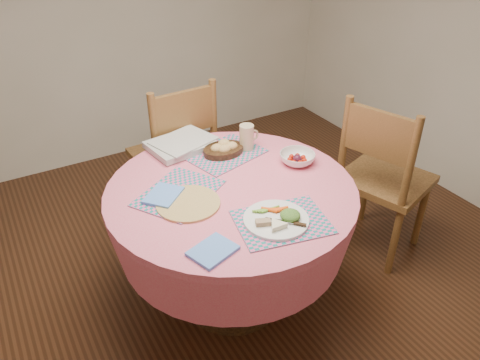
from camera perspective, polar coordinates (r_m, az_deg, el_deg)
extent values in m
plane|color=#331C0F|center=(2.78, -0.92, -14.03)|extent=(4.00, 4.00, 0.00)
cylinder|color=pink|center=(2.30, -1.07, -1.39)|extent=(1.24, 1.24, 0.04)
cone|color=pink|center=(2.40, -1.03, -4.76)|extent=(1.24, 1.24, 0.30)
cylinder|color=black|center=(2.62, -0.96, -10.71)|extent=(0.14, 0.14, 0.44)
cylinder|color=black|center=(2.75, -0.92, -13.60)|extent=(0.56, 0.56, 0.06)
cube|color=brown|center=(2.97, 17.30, 0.02)|extent=(0.59, 0.60, 0.04)
cylinder|color=brown|center=(3.19, 21.23, -3.66)|extent=(0.06, 0.06, 0.50)
cylinder|color=brown|center=(3.31, 15.05, -1.10)|extent=(0.06, 0.06, 0.50)
cylinder|color=brown|center=(2.90, 18.32, -6.99)|extent=(0.06, 0.06, 0.50)
cylinder|color=brown|center=(3.03, 11.65, -4.02)|extent=(0.06, 0.06, 0.50)
cylinder|color=brown|center=(2.60, 20.05, 1.76)|extent=(0.06, 0.06, 0.55)
cylinder|color=brown|center=(2.74, 12.59, 4.62)|extent=(0.06, 0.06, 0.55)
cube|color=brown|center=(2.61, 16.59, 5.34)|extent=(0.15, 0.39, 0.26)
cube|color=brown|center=(3.13, -8.16, 2.98)|extent=(0.51, 0.49, 0.04)
cylinder|color=brown|center=(3.47, -6.31, 1.57)|extent=(0.05, 0.05, 0.49)
cylinder|color=brown|center=(3.34, -12.28, -0.35)|extent=(0.05, 0.05, 0.49)
cylinder|color=brown|center=(3.19, -3.16, -1.28)|extent=(0.05, 0.05, 0.49)
cylinder|color=brown|center=(3.05, -9.57, -3.52)|extent=(0.05, 0.05, 0.49)
cylinder|color=brown|center=(2.92, -3.24, 7.08)|extent=(0.05, 0.05, 0.55)
cylinder|color=brown|center=(2.76, -10.33, 5.06)|extent=(0.05, 0.05, 0.55)
cube|color=brown|center=(2.79, -6.84, 8.13)|extent=(0.40, 0.05, 0.26)
cube|color=#167B7B|center=(2.07, 5.14, -5.12)|extent=(0.45, 0.38, 0.01)
cube|color=#167B7B|center=(2.27, -7.45, -1.60)|extent=(0.50, 0.47, 0.01)
cube|color=#167B7B|center=(2.58, -1.87, 3.22)|extent=(0.46, 0.39, 0.01)
cylinder|color=#AE8D4B|center=(2.19, -6.34, -2.84)|extent=(0.30, 0.30, 0.01)
cube|color=#5B8EEA|center=(1.91, -3.34, -8.62)|extent=(0.21, 0.19, 0.01)
cube|color=#5B8EEA|center=(2.24, -9.31, -1.85)|extent=(0.23, 0.22, 0.01)
cylinder|color=white|center=(2.07, 4.42, -4.83)|extent=(0.29, 0.29, 0.01)
ellipsoid|color=#2C591E|center=(2.07, 5.98, -3.91)|extent=(0.12, 0.12, 0.04)
cylinder|color=#F1E6C1|center=(2.01, 5.24, -5.44)|extent=(0.09, 0.09, 0.02)
cube|color=#89664F|center=(2.00, 3.46, -5.51)|extent=(0.07, 0.06, 0.02)
cube|color=silver|center=(2.05, 5.36, -4.84)|extent=(0.11, 0.12, 0.00)
cylinder|color=black|center=(2.58, -2.04, 3.65)|extent=(0.23, 0.23, 0.03)
ellipsoid|color=#DDC171|center=(2.54, -2.85, 4.13)|extent=(0.07, 0.06, 0.05)
ellipsoid|color=#DDC171|center=(2.59, -1.99, 4.72)|extent=(0.07, 0.06, 0.05)
ellipsoid|color=#DDC171|center=(2.56, -1.05, 4.38)|extent=(0.07, 0.06, 0.05)
ellipsoid|color=#DDC171|center=(2.53, -1.93, 4.02)|extent=(0.07, 0.06, 0.05)
cylinder|color=#C5AE87|center=(2.60, 0.81, 5.26)|extent=(0.08, 0.08, 0.14)
torus|color=#C5AE87|center=(2.62, 1.62, 5.47)|extent=(0.07, 0.01, 0.07)
imported|color=white|center=(2.50, 6.99, 2.65)|extent=(0.20, 0.20, 0.06)
sphere|color=#BA1A09|center=(2.53, 7.71, 2.75)|extent=(0.03, 0.03, 0.03)
sphere|color=#BA1A09|center=(2.54, 7.02, 2.97)|extent=(0.03, 0.03, 0.03)
sphere|color=#BA1A09|center=(2.53, 6.30, 2.86)|extent=(0.03, 0.03, 0.03)
sphere|color=#BA1A09|center=(2.50, 6.08, 2.49)|extent=(0.03, 0.03, 0.03)
sphere|color=#BA1A09|center=(2.48, 6.55, 2.15)|extent=(0.03, 0.03, 0.03)
sphere|color=#BA1A09|center=(2.48, 7.35, 2.09)|extent=(0.03, 0.03, 0.03)
sphere|color=#BA1A09|center=(2.50, 7.87, 2.36)|extent=(0.03, 0.03, 0.03)
sphere|color=#441326|center=(2.50, 6.99, 2.59)|extent=(0.05, 0.05, 0.05)
cube|color=silver|center=(2.65, -7.26, 4.29)|extent=(0.37, 0.31, 0.03)
cube|color=silver|center=(2.65, -6.89, 4.80)|extent=(0.38, 0.33, 0.01)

